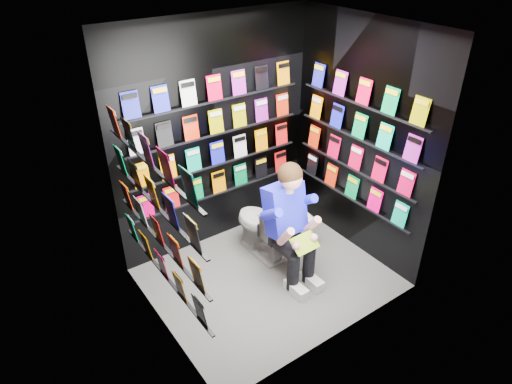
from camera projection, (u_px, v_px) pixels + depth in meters
floor at (268, 278)px, 4.95m from camera, size 2.40×2.40×0.00m
ceiling at (272, 28)px, 3.62m from camera, size 2.40×2.40×0.00m
wall_back at (215, 137)px, 4.99m from camera, size 2.40×0.04×2.60m
wall_front at (346, 222)px, 3.58m from camera, size 2.40×0.04×2.60m
wall_left at (151, 213)px, 3.69m from camera, size 0.04×2.00×2.60m
wall_right at (360, 142)px, 4.88m from camera, size 0.04×2.00×2.60m
comics_back at (217, 137)px, 4.96m from camera, size 2.10×0.06×1.37m
comics_left at (154, 211)px, 3.70m from camera, size 0.06×1.70×1.37m
comics_right at (358, 142)px, 4.86m from camera, size 0.06×1.70×1.37m
toilet at (262, 226)px, 5.15m from camera, size 0.44×0.76×0.73m
longbox at (296, 226)px, 5.51m from camera, size 0.31×0.47×0.32m
longbox_lid at (296, 214)px, 5.41m from camera, size 0.34×0.49×0.03m
reader at (284, 209)px, 4.66m from camera, size 0.57×0.82×1.49m
held_comic at (305, 243)px, 4.53m from camera, size 0.29×0.17×0.12m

